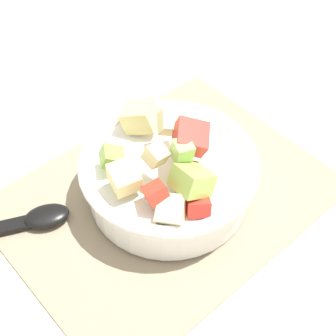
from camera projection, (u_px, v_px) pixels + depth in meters
ground_plane at (166, 198)px, 0.66m from camera, size 2.40×2.40×0.00m
placemat at (166, 196)px, 0.66m from camera, size 0.41×0.31×0.01m
salad_bowl at (168, 172)px, 0.63m from camera, size 0.22×0.22×0.13m
serving_spoon at (9, 225)px, 0.62m from camera, size 0.21×0.12×0.01m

